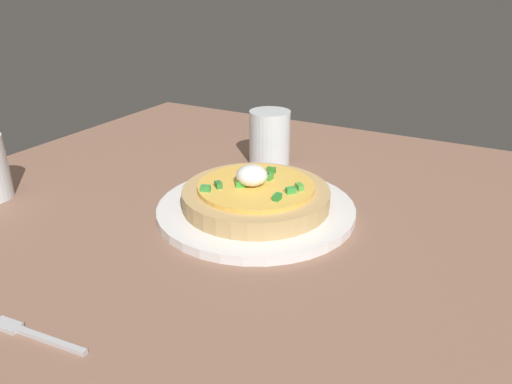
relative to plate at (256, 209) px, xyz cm
name	(u,v)px	position (x,y,z in cm)	size (l,w,h in cm)	color
dining_table	(199,214)	(-1.68, 8.65, -2.06)	(96.48, 87.03, 2.86)	#87604D
plate	(256,209)	(0.00, 0.00, 0.00)	(27.78, 27.78, 1.27)	white
pizza	(256,195)	(-0.01, 0.02, 2.24)	(20.56, 20.56, 5.93)	tan
cup_near	(270,140)	(18.99, 7.60, 3.52)	(7.20, 7.20, 9.43)	silver
fork	(31,334)	(-32.50, 6.21, -0.38)	(2.02, 10.90, 0.50)	#B7B7BC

